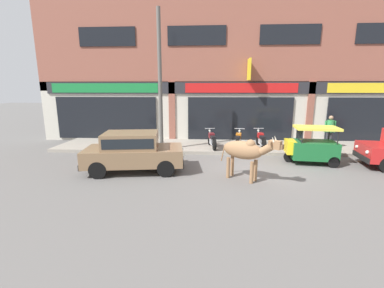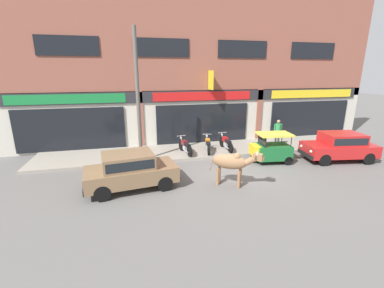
{
  "view_description": "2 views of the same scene",
  "coord_description": "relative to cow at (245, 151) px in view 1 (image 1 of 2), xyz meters",
  "views": [
    {
      "loc": [
        -1.81,
        -9.36,
        3.01
      ],
      "look_at": [
        -2.44,
        1.0,
        0.77
      ],
      "focal_mm": 24.0,
      "sensor_mm": 36.0,
      "label": 1
    },
    {
      "loc": [
        -4.33,
        -10.05,
        4.47
      ],
      "look_at": [
        -1.7,
        1.0,
        1.27
      ],
      "focal_mm": 24.0,
      "sensor_mm": 36.0,
      "label": 2
    }
  ],
  "objects": [
    {
      "name": "sidewalk",
      "position": [
        0.56,
        4.78,
        -0.93
      ],
      "size": [
        19.0,
        3.03,
        0.15
      ],
      "primitive_type": "cube",
      "color": "gray",
      "rests_on": "ground"
    },
    {
      "name": "pedestrian",
      "position": [
        4.65,
        4.32,
        0.13
      ],
      "size": [
        0.5,
        0.32,
        1.6
      ],
      "color": "#2D2D33",
      "rests_on": "sidewalk"
    },
    {
      "name": "motorcycle_1",
      "position": [
        0.27,
        4.19,
        -0.47
      ],
      "size": [
        0.64,
        1.79,
        0.88
      ],
      "color": "black",
      "rests_on": "sidewalk"
    },
    {
      "name": "auto_rickshaw",
      "position": [
        3.0,
        2.18,
        -0.35
      ],
      "size": [
        2.05,
        1.35,
        1.52
      ],
      "color": "black",
      "rests_on": "ground"
    },
    {
      "name": "motorcycle_2",
      "position": [
        1.4,
        4.34,
        -0.47
      ],
      "size": [
        0.52,
        1.81,
        0.88
      ],
      "color": "black",
      "rests_on": "sidewalk"
    },
    {
      "name": "cow",
      "position": [
        0.0,
        0.0,
        0.0
      ],
      "size": [
        1.87,
        1.42,
        1.61
      ],
      "color": "#936B47",
      "rests_on": "ground"
    },
    {
      "name": "car_1",
      "position": [
        -3.96,
        0.7,
        -0.19
      ],
      "size": [
        3.76,
        2.07,
        1.46
      ],
      "color": "black",
      "rests_on": "ground"
    },
    {
      "name": "motorcycle_0",
      "position": [
        -1.02,
        4.16,
        -0.47
      ],
      "size": [
        0.57,
        1.8,
        0.88
      ],
      "color": "black",
      "rests_on": "sidewalk"
    },
    {
      "name": "ground_plane",
      "position": [
        0.56,
        1.07,
        -1.01
      ],
      "size": [
        90.0,
        90.0,
        0.0
      ],
      "primitive_type": "plane",
      "color": "#605E5B"
    },
    {
      "name": "utility_pole",
      "position": [
        -3.42,
        3.57,
        2.3
      ],
      "size": [
        0.18,
        0.18,
        6.3
      ],
      "primitive_type": "cylinder",
      "color": "#595651",
      "rests_on": "sidewalk"
    },
    {
      "name": "shop_building",
      "position": [
        0.56,
        6.56,
        3.6
      ],
      "size": [
        23.0,
        1.4,
        9.63
      ],
      "color": "#8E5142",
      "rests_on": "ground"
    }
  ]
}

